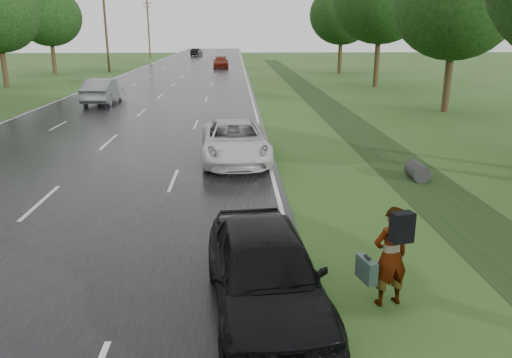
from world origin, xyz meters
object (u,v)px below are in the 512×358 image
object	(u,v)px
pedestrian	(390,255)
dark_sedan	(265,272)
silver_sedan	(103,91)
white_pickup	(235,141)

from	to	relation	value
pedestrian	dark_sedan	xyz separation A→B (m)	(-2.18, -0.26, -0.13)
dark_sedan	silver_sedan	xyz separation A→B (m)	(-9.22, 26.33, 0.04)
white_pickup	silver_sedan	world-z (taller)	silver_sedan
white_pickup	silver_sedan	size ratio (longest dim) A/B	1.05
pedestrian	white_pickup	distance (m)	10.63
pedestrian	silver_sedan	size ratio (longest dim) A/B	0.37
white_pickup	dark_sedan	world-z (taller)	dark_sedan
pedestrian	white_pickup	world-z (taller)	pedestrian
dark_sedan	silver_sedan	distance (m)	27.90
dark_sedan	pedestrian	bearing A→B (deg)	1.17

